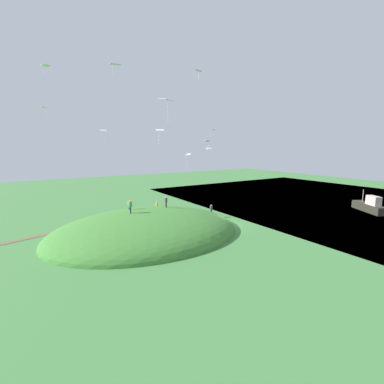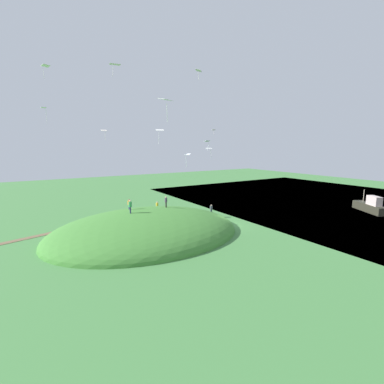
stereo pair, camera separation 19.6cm
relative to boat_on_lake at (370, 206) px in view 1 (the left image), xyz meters
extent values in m
plane|color=#40783C|center=(28.18, -7.05, -1.08)|extent=(160.00, 160.00, 0.00)
cube|color=navy|center=(-4.78, -7.05, -1.28)|extent=(56.99, 80.00, 0.40)
ellipsoid|color=#3D7A31|center=(40.14, -9.94, -1.08)|extent=(26.82, 20.75, 6.09)
cube|color=brown|center=(55.55, -16.00, -1.06)|extent=(16.65, 5.51, 0.04)
cube|color=#2C2B20|center=(-0.12, -0.21, -0.36)|extent=(5.21, 7.30, 1.44)
cube|color=#BCA9A3|center=(0.43, 0.75, 1.20)|extent=(2.40, 2.93, 1.67)
cylinder|color=gray|center=(-1.04, -1.82, 1.59)|extent=(0.14, 0.14, 2.45)
cube|color=#252451|center=(42.05, -10.68, 2.37)|extent=(0.19, 0.28, 0.88)
cylinder|color=#34944F|center=(42.05, -10.68, 3.16)|extent=(0.55, 0.55, 0.70)
sphere|color=beige|center=(42.05, -10.68, 3.64)|extent=(0.26, 0.26, 0.26)
cube|color=#283443|center=(27.37, -12.22, -0.05)|extent=(0.27, 0.16, 0.77)
cylinder|color=#363C44|center=(27.37, -12.22, 0.64)|extent=(0.51, 0.51, 0.61)
sphere|color=beige|center=(27.37, -12.22, 1.06)|extent=(0.23, 0.23, 0.23)
cube|color=black|center=(34.27, -19.08, -0.09)|extent=(0.25, 0.15, 0.85)
cylinder|color=gold|center=(34.27, -19.08, 0.66)|extent=(0.46, 0.46, 0.67)
sphere|color=tan|center=(34.27, -19.08, 1.13)|extent=(0.25, 0.25, 0.25)
cube|color=#37392E|center=(35.97, -12.08, 2.15)|extent=(0.21, 0.12, 0.80)
cylinder|color=#44384C|center=(35.97, -12.08, 2.87)|extent=(0.39, 0.39, 0.64)
sphere|color=tan|center=(35.97, -12.08, 3.31)|extent=(0.24, 0.24, 0.24)
cube|color=#252F4A|center=(41.22, -13.54, 2.14)|extent=(0.21, 0.27, 0.75)
cylinder|color=orange|center=(41.22, -13.54, 2.81)|extent=(0.56, 0.56, 0.59)
sphere|color=#9E6D55|center=(41.22, -13.54, 3.22)|extent=(0.22, 0.22, 0.22)
cube|color=silver|center=(32.70, -8.18, 21.02)|extent=(1.30, 1.32, 0.22)
cylinder|color=silver|center=(32.64, -8.28, 20.27)|extent=(0.06, 0.15, 0.95)
cube|color=white|center=(37.70, -10.08, 13.11)|extent=(1.23, 1.02, 0.23)
cylinder|color=white|center=(37.85, -10.15, 12.03)|extent=(0.23, 0.27, 1.61)
cube|color=white|center=(36.32, -5.06, 9.94)|extent=(0.79, 0.85, 0.19)
cylinder|color=white|center=(36.51, -5.11, 9.05)|extent=(0.21, 0.09, 1.42)
cube|color=white|center=(25.55, -15.61, 10.57)|extent=(1.14, 0.87, 0.18)
cylinder|color=white|center=(25.25, -15.45, 9.67)|extent=(0.21, 0.05, 1.26)
cube|color=white|center=(42.06, -22.38, 13.53)|extent=(1.04, 0.75, 0.23)
cylinder|color=white|center=(41.96, -22.15, 12.61)|extent=(0.05, 0.11, 1.35)
cube|color=white|center=(50.71, -13.12, 20.17)|extent=(1.00, 1.25, 0.08)
cylinder|color=white|center=(50.98, -13.06, 19.29)|extent=(0.06, 0.05, 1.19)
cube|color=white|center=(22.81, -18.02, 13.99)|extent=(0.76, 0.67, 0.11)
cylinder|color=white|center=(22.74, -18.06, 13.40)|extent=(0.13, 0.16, 0.87)
cube|color=silver|center=(29.99, -9.90, 11.71)|extent=(0.86, 0.61, 0.17)
cylinder|color=silver|center=(29.75, -9.91, 10.86)|extent=(0.22, 0.05, 1.27)
cube|color=silver|center=(50.85, -19.29, 16.17)|extent=(0.74, 1.01, 0.05)
cylinder|color=silver|center=(50.60, -19.14, 14.99)|extent=(0.08, 0.16, 1.89)
cube|color=white|center=(44.42, -7.02, 19.79)|extent=(1.31, 1.02, 0.10)
cylinder|color=white|center=(44.64, -7.17, 19.02)|extent=(0.12, 0.07, 0.96)
cube|color=silver|center=(42.91, 2.26, 14.92)|extent=(1.41, 1.21, 0.17)
cylinder|color=silver|center=(42.69, 2.03, 13.83)|extent=(0.18, 0.20, 1.58)
camera|label=1|loc=(54.17, 24.36, 10.90)|focal=25.55mm
camera|label=2|loc=(54.01, 24.46, 10.90)|focal=25.55mm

